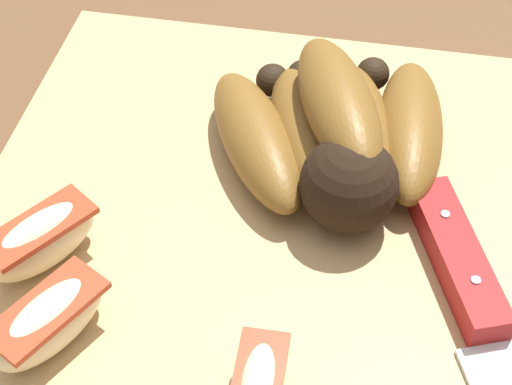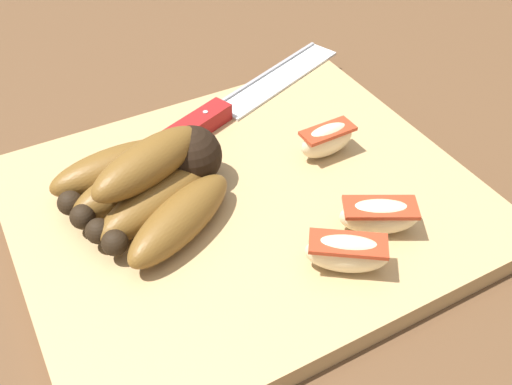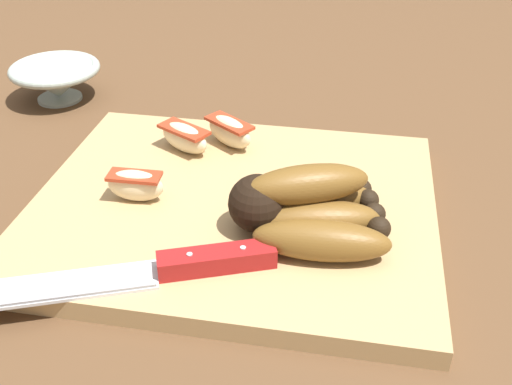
% 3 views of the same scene
% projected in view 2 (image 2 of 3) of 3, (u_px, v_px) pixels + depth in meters
% --- Properties ---
extents(ground_plane, '(6.00, 6.00, 0.00)m').
position_uv_depth(ground_plane, '(260.00, 221.00, 0.53)').
color(ground_plane, brown).
extents(cutting_board, '(0.40, 0.33, 0.02)m').
position_uv_depth(cutting_board, '(248.00, 205.00, 0.53)').
color(cutting_board, tan).
rests_on(cutting_board, ground_plane).
extents(banana_bunch, '(0.15, 0.15, 0.06)m').
position_uv_depth(banana_bunch, '(152.00, 183.00, 0.50)').
color(banana_bunch, black).
rests_on(banana_bunch, cutting_board).
extents(chefs_knife, '(0.27, 0.13, 0.02)m').
position_uv_depth(chefs_knife, '(223.00, 111.00, 0.61)').
color(chefs_knife, silver).
rests_on(chefs_knife, cutting_board).
extents(apple_wedge_near, '(0.06, 0.02, 0.03)m').
position_uv_depth(apple_wedge_near, '(327.00, 140.00, 0.55)').
color(apple_wedge_near, beige).
rests_on(apple_wedge_near, cutting_board).
extents(apple_wedge_middle, '(0.07, 0.06, 0.03)m').
position_uv_depth(apple_wedge_middle, '(347.00, 253.00, 0.45)').
color(apple_wedge_middle, beige).
rests_on(apple_wedge_middle, cutting_board).
extents(apple_wedge_far, '(0.07, 0.05, 0.03)m').
position_uv_depth(apple_wedge_far, '(379.00, 216.00, 0.48)').
color(apple_wedge_far, beige).
rests_on(apple_wedge_far, cutting_board).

